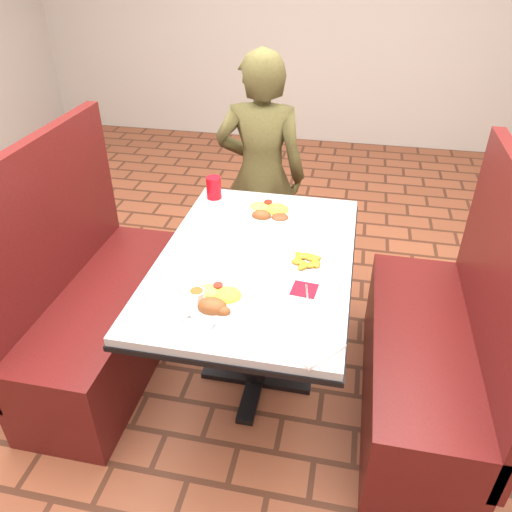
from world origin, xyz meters
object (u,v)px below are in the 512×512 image
at_px(booth_bench_right, 433,356).
at_px(diner_person, 261,177).
at_px(booth_bench_left, 98,309).
at_px(far_dinner_plate, 270,210).
at_px(near_dinner_plate, 217,298).
at_px(dining_table, 256,275).
at_px(plantain_plate, 306,262).
at_px(red_tumbler, 214,188).

bearing_deg(booth_bench_right, diner_person, 137.08).
distance_m(booth_bench_left, far_dinner_plate, 0.98).
height_order(booth_bench_left, near_dinner_plate, booth_bench_left).
bearing_deg(dining_table, diner_person, 99.79).
bearing_deg(plantain_plate, far_dinner_plate, 119.59).
relative_size(booth_bench_right, plantain_plate, 6.00).
xyz_separation_m(booth_bench_left, booth_bench_right, (1.60, 0.00, 0.00)).
height_order(dining_table, red_tumbler, red_tumbler).
bearing_deg(far_dinner_plate, booth_bench_left, -155.10).
bearing_deg(dining_table, near_dinner_plate, -102.44).
bearing_deg(near_dinner_plate, booth_bench_right, 21.38).
xyz_separation_m(booth_bench_right, red_tumbler, (-1.12, 0.49, 0.48)).
relative_size(booth_bench_right, far_dinner_plate, 4.35).
height_order(far_dinner_plate, red_tumbler, red_tumbler).
bearing_deg(near_dinner_plate, red_tumbler, 106.34).
bearing_deg(dining_table, booth_bench_left, 180.00).
bearing_deg(red_tumbler, near_dinner_plate, -73.66).
xyz_separation_m(booth_bench_left, red_tumbler, (0.48, 0.49, 0.48)).
height_order(dining_table, diner_person, diner_person).
height_order(booth_bench_left, booth_bench_right, same).
bearing_deg(booth_bench_left, far_dinner_plate, 24.90).
bearing_deg(diner_person, far_dinner_plate, 102.14).
distance_m(booth_bench_left, red_tumbler, 0.84).
bearing_deg(diner_person, dining_table, 96.27).
distance_m(booth_bench_right, diner_person, 1.35).
relative_size(plantain_plate, red_tumbler, 1.77).
bearing_deg(far_dinner_plate, diner_person, 105.66).
bearing_deg(diner_person, plantain_plate, 108.45).
distance_m(near_dinner_plate, red_tumbler, 0.87).
bearing_deg(near_dinner_plate, far_dinner_plate, 84.53).
relative_size(near_dinner_plate, far_dinner_plate, 0.90).
bearing_deg(far_dinner_plate, booth_bench_right, -24.49).
relative_size(dining_table, booth_bench_left, 1.01).
distance_m(booth_bench_right, red_tumbler, 1.31).
xyz_separation_m(diner_person, far_dinner_plate, (0.14, -0.52, 0.07)).
bearing_deg(red_tumbler, far_dinner_plate, -22.06).
bearing_deg(near_dinner_plate, dining_table, 77.56).
bearing_deg(dining_table, far_dinner_plate, 91.18).
relative_size(diner_person, red_tumbler, 12.56).
xyz_separation_m(dining_table, near_dinner_plate, (-0.08, -0.34, 0.12)).
distance_m(plantain_plate, red_tumbler, 0.74).
xyz_separation_m(booth_bench_left, far_dinner_plate, (0.79, 0.37, 0.45)).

